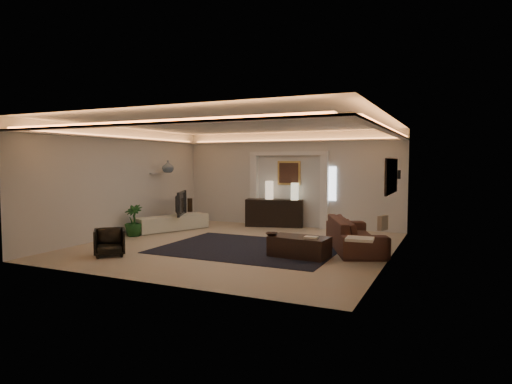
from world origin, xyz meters
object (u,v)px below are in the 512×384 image
at_px(sofa, 355,234).
at_px(coffee_table, 299,247).
at_px(armchair, 110,242).
at_px(console, 275,213).

relative_size(sofa, coffee_table, 2.02).
distance_m(sofa, armchair, 5.40).
relative_size(console, armchair, 2.76).
distance_m(console, sofa, 3.97).
bearing_deg(console, coffee_table, -75.16).
bearing_deg(coffee_table, armchair, -152.82).
height_order(sofa, coffee_table, sofa).
distance_m(console, coffee_table, 4.39).
bearing_deg(armchair, console, 31.43).
xyz_separation_m(coffee_table, armchair, (-3.72, -1.57, 0.09)).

